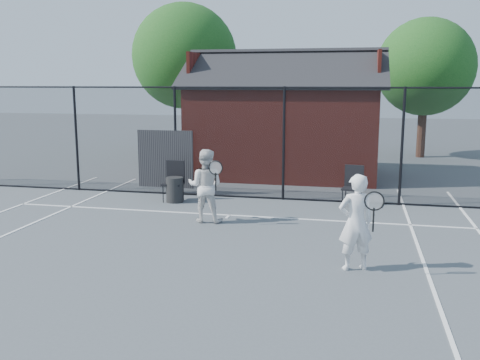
% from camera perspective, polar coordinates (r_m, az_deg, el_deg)
% --- Properties ---
extents(ground, '(80.00, 80.00, 0.00)m').
position_cam_1_polar(ground, '(9.89, -5.28, -7.94)').
color(ground, '#4E5459').
rests_on(ground, ground).
extents(court_lines, '(11.02, 18.00, 0.01)m').
position_cam_1_polar(court_lines, '(8.71, -7.96, -10.53)').
color(court_lines, white).
rests_on(court_lines, ground).
extents(fence, '(22.04, 3.00, 3.00)m').
position_cam_1_polar(fence, '(14.39, -0.49, 3.78)').
color(fence, black).
rests_on(fence, ground).
extents(clubhouse, '(6.50, 4.36, 4.19)m').
position_cam_1_polar(clubhouse, '(18.16, 4.84, 5.62)').
color(clubhouse, maroon).
rests_on(clubhouse, ground).
extents(tree_left, '(4.48, 4.48, 6.44)m').
position_cam_1_polar(tree_left, '(23.65, -5.95, 12.96)').
color(tree_left, '#341F15').
rests_on(tree_left, ground).
extents(tree_right, '(3.97, 3.97, 5.70)m').
position_cam_1_polar(tree_right, '(23.59, 19.16, 11.29)').
color(tree_right, '#341F15').
rests_on(tree_right, ground).
extents(player_front, '(0.78, 0.63, 1.63)m').
position_cam_1_polar(player_front, '(9.09, 12.25, -4.41)').
color(player_front, white).
rests_on(player_front, ground).
extents(player_back, '(0.90, 0.67, 1.65)m').
position_cam_1_polar(player_back, '(11.97, -3.72, -0.60)').
color(player_back, silver).
rests_on(player_back, ground).
extents(chair_left, '(0.50, 0.52, 1.04)m').
position_cam_1_polar(chair_left, '(14.16, -7.15, -0.21)').
color(chair_left, black).
rests_on(chair_left, ground).
extents(chair_right, '(0.56, 0.58, 1.01)m').
position_cam_1_polar(chair_right, '(13.78, 11.89, -0.71)').
color(chair_right, black).
rests_on(chair_right, ground).
extents(waste_bin, '(0.45, 0.45, 0.66)m').
position_cam_1_polar(waste_bin, '(14.11, -6.98, -1.03)').
color(waste_bin, '#252525').
rests_on(waste_bin, ground).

